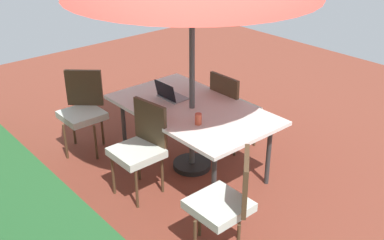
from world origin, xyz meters
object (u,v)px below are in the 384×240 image
object	(u,v)px
dining_table	(192,112)
chair_northeast	(83,108)
cup	(198,119)
chair_south	(232,107)
laptop	(170,95)
chair_northwest	(226,200)
chair_north	(141,145)

from	to	relation	value
dining_table	chair_northeast	world-z (taller)	chair_northeast
cup	chair_south	bearing A→B (deg)	-66.49
laptop	cup	xyz separation A→B (m)	(-0.69, 0.18, 0.01)
chair_northwest	chair_south	xyz separation A→B (m)	(1.29, -1.37, 0.00)
dining_table	chair_northeast	bearing A→B (deg)	30.91
laptop	chair_north	bearing A→B (deg)	116.20
chair_north	cup	bearing A→B (deg)	47.54
chair_northeast	chair_northwest	world-z (taller)	same
chair_northeast	laptop	distance (m)	1.10
cup	chair_north	bearing A→B (deg)	55.19
dining_table	chair_south	bearing A→B (deg)	-86.49
chair_northeast	chair_south	size ratio (longest dim) A/B	1.00
chair_northwest	dining_table	bearing A→B (deg)	-161.16
chair_northwest	chair_north	bearing A→B (deg)	-131.86
chair_northeast	laptop	size ratio (longest dim) A/B	3.00
chair_south	cup	bearing A→B (deg)	112.72
dining_table	cup	world-z (taller)	cup
chair_northwest	cup	bearing A→B (deg)	-160.10
laptop	dining_table	bearing A→B (deg)	-176.27
chair_northeast	dining_table	bearing A→B (deg)	-16.14
dining_table	chair_north	size ratio (longest dim) A/B	1.91
chair_northeast	cup	size ratio (longest dim) A/B	8.45
chair_northeast	cup	distance (m)	1.62
chair_northwest	chair_northeast	bearing A→B (deg)	-131.76
cup	chair_northwest	bearing A→B (deg)	151.83
dining_table	cup	xyz separation A→B (m)	(-0.35, 0.22, 0.11)
dining_table	chair_northeast	size ratio (longest dim) A/B	1.91
chair_northwest	laptop	bearing A→B (deg)	-154.65
chair_south	cup	size ratio (longest dim) A/B	8.45
chair_south	cup	distance (m)	1.01
dining_table	chair_south	distance (m)	0.69
chair_north	laptop	bearing A→B (deg)	110.15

